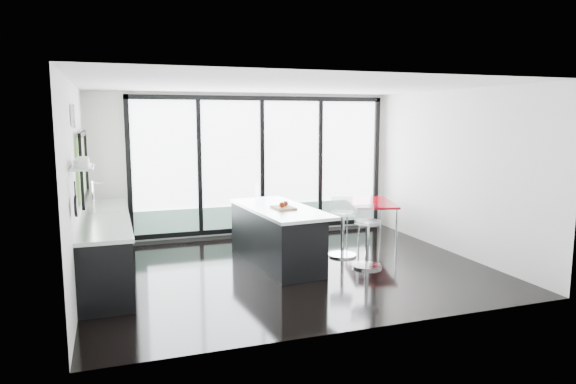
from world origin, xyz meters
name	(u,v)px	position (x,y,z in m)	size (l,w,h in m)	color
floor	(288,267)	(0.00, 0.00, 0.00)	(6.00, 5.00, 0.00)	black
ceiling	(288,85)	(0.00, 0.00, 2.80)	(6.00, 5.00, 0.00)	white
wall_back	(261,171)	(0.27, 2.47, 1.27)	(6.00, 0.09, 2.80)	silver
wall_front	(365,205)	(0.00, -2.50, 1.40)	(6.00, 0.00, 2.80)	silver
wall_left	(79,173)	(-2.97, 0.27, 1.56)	(0.26, 5.00, 2.80)	silver
wall_right	(453,172)	(3.00, 0.00, 1.40)	(0.00, 5.00, 2.80)	silver
counter_cabinets	(106,247)	(-2.67, 0.40, 0.46)	(0.69, 3.24, 1.36)	black
island	(276,235)	(-0.11, 0.31, 0.46)	(1.15, 2.31, 1.19)	black
bar_stool_near	(367,244)	(1.18, -0.37, 0.37)	(0.47, 0.47, 0.75)	silver
bar_stool_far	(342,234)	(1.09, 0.34, 0.38)	(0.48, 0.48, 0.76)	silver
red_table	(370,220)	(2.11, 1.27, 0.37)	(0.79, 1.38, 0.74)	maroon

